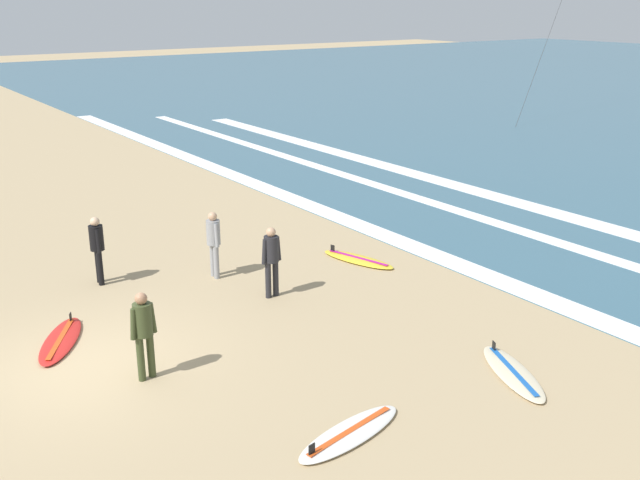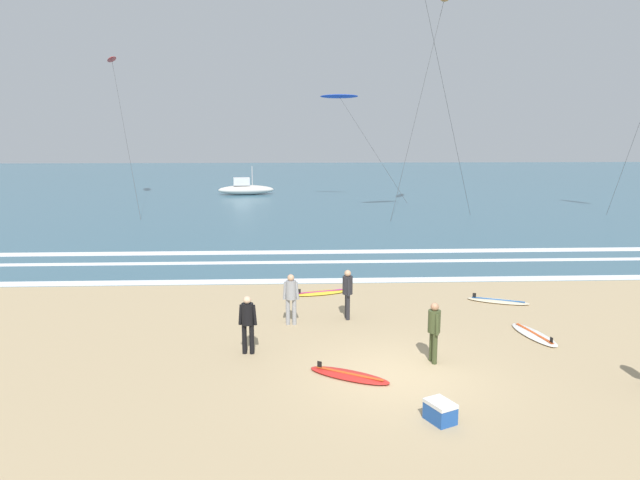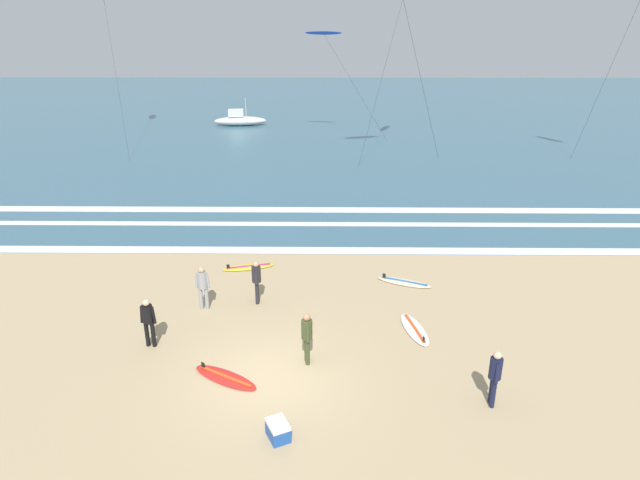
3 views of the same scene
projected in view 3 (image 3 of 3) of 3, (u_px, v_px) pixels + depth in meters
The scene contains 17 objects.
ground_plane at pixel (270, 377), 15.10m from camera, with size 160.00×160.00×0.00m, color tan.
ocean_surface at pixel (313, 109), 65.21m from camera, with size 140.00×90.00×0.01m, color #386075.
wave_foam_shoreline at pixel (289, 250), 23.70m from camera, with size 58.41×0.76×0.01m, color white.
wave_foam_mid_break at pixel (286, 224), 26.90m from camera, with size 52.28×0.58×0.01m, color white.
wave_foam_outer_break at pixel (288, 210), 29.01m from camera, with size 46.72×0.89×0.01m, color white.
surfer_background_far at pixel (148, 318), 16.25m from camera, with size 0.51×0.32×1.60m.
surfer_foreground_main at pixel (256, 278), 18.88m from camera, with size 0.32×0.51×1.60m.
surfer_right_near at pixel (495, 373), 13.66m from camera, with size 0.32×0.51×1.60m.
surfer_left_near at pixel (203, 284), 18.44m from camera, with size 0.51×0.32×1.60m.
surfer_mid_group at pixel (307, 334), 15.43m from camera, with size 0.32×0.52×1.60m.
surfboard_right_spare at pixel (225, 377), 15.01m from camera, with size 2.12×1.58×0.25m.
surfboard_left_pile at pixel (404, 282), 20.65m from camera, with size 2.17×1.39×0.25m.
surfboard_foreground_flat at pixel (415, 329), 17.43m from camera, with size 1.00×2.18×0.25m.
surfboard_near_water at pixel (248, 267), 21.97m from camera, with size 2.18×1.15×0.25m.
kite_blue_low_near at pixel (323, 33), 46.02m from camera, with size 7.24×2.63×8.98m.
offshore_boat at pixel (240, 120), 54.08m from camera, with size 5.36×2.28×2.70m.
cooler_box at pixel (278, 430), 12.79m from camera, with size 0.67×0.75×0.44m.
Camera 3 is at (1.56, -12.63, 9.11)m, focal length 30.27 mm.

